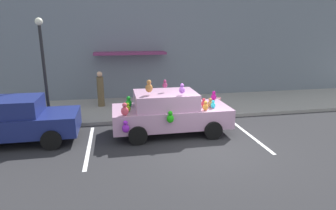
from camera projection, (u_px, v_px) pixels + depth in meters
ground_plane at (210, 149)px, 9.13m from camera, size 60.00×60.00×0.00m
sidewalk at (176, 106)px, 13.85m from camera, size 24.00×4.00×0.15m
storefront_building at (168, 39)px, 15.06m from camera, size 24.00×1.25×6.40m
parking_stripe_front at (248, 134)px, 10.41m from camera, size 0.12×3.60×0.01m
parking_stripe_rear at (89, 146)px, 9.37m from camera, size 0.12×3.60×0.01m
plush_covered_car at (170, 112)px, 10.35m from camera, size 4.23×2.11×2.07m
parked_sedan_behind at (13, 120)px, 9.46m from camera, size 4.08×1.91×1.54m
teddy_bear_on_sidewalk at (218, 105)px, 12.53m from camera, size 0.36×0.30×0.69m
street_lamp_post at (43, 60)px, 10.75m from camera, size 0.28×0.28×3.99m
pedestrian_near_shopfront at (101, 90)px, 13.39m from camera, size 0.32×0.32×1.67m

